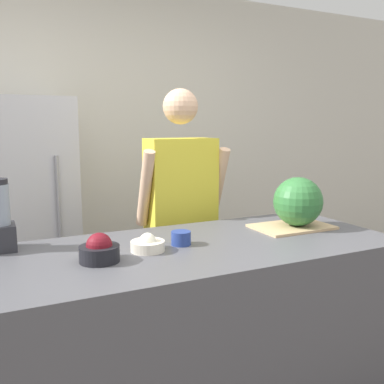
% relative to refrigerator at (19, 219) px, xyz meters
% --- Properties ---
extents(wall_back, '(8.00, 0.06, 2.60)m').
position_rel_refrigerator_xyz_m(wall_back, '(0.70, 0.37, 0.47)').
color(wall_back, silver).
rests_on(wall_back, ground_plane).
extents(counter_island, '(2.00, 0.84, 0.91)m').
position_rel_refrigerator_xyz_m(counter_island, '(0.70, -1.38, -0.37)').
color(counter_island, '#4C4C51').
rests_on(counter_island, ground_plane).
extents(refrigerator, '(0.75, 0.67, 1.66)m').
position_rel_refrigerator_xyz_m(refrigerator, '(0.00, 0.00, 0.00)').
color(refrigerator, '#B7B7BC').
rests_on(refrigerator, ground_plane).
extents(person, '(0.58, 0.27, 1.70)m').
position_rel_refrigerator_xyz_m(person, '(0.93, -0.69, 0.04)').
color(person, '#333338').
rests_on(person, ground_plane).
extents(cutting_board, '(0.43, 0.28, 0.01)m').
position_rel_refrigerator_xyz_m(cutting_board, '(1.33, -1.31, 0.09)').
color(cutting_board, tan).
rests_on(cutting_board, counter_island).
extents(watermelon, '(0.27, 0.27, 0.27)m').
position_rel_refrigerator_xyz_m(watermelon, '(1.36, -1.32, 0.23)').
color(watermelon, '#2D6B33').
rests_on(watermelon, cutting_board).
extents(bowl_cherries, '(0.17, 0.17, 0.12)m').
position_rel_refrigerator_xyz_m(bowl_cherries, '(0.23, -1.43, 0.13)').
color(bowl_cherries, black).
rests_on(bowl_cherries, counter_island).
extents(bowl_cream, '(0.16, 0.16, 0.08)m').
position_rel_refrigerator_xyz_m(bowl_cream, '(0.46, -1.37, 0.11)').
color(bowl_cream, beige).
rests_on(bowl_cream, counter_island).
extents(bowl_small_blue, '(0.09, 0.09, 0.07)m').
position_rel_refrigerator_xyz_m(bowl_small_blue, '(0.64, -1.35, 0.11)').
color(bowl_small_blue, navy).
rests_on(bowl_small_blue, counter_island).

